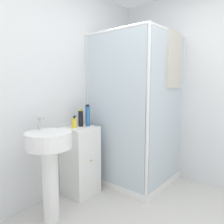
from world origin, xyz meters
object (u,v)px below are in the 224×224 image
Objects in this scene: soap_dispenser at (74,123)px; shampoo_bottle_blue at (88,116)px; shampoo_bottle_tall_black at (81,118)px; sink at (49,157)px.

shampoo_bottle_blue reaches higher than soap_dispenser.
soap_dispenser is at bearing -173.58° from shampoo_bottle_tall_black.
shampoo_bottle_blue is (0.06, -0.05, 0.03)m from shampoo_bottle_tall_black.
shampoo_bottle_tall_black is at bearing 6.42° from soap_dispenser.
shampoo_bottle_tall_black is 0.81× the size of shampoo_bottle_blue.
soap_dispenser is (0.48, 0.19, 0.24)m from sink.
shampoo_bottle_blue is at bearing -12.61° from soap_dispenser.
soap_dispenser is 0.12m from shampoo_bottle_tall_black.
shampoo_bottle_blue reaches higher than sink.
sink reaches higher than soap_dispenser.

